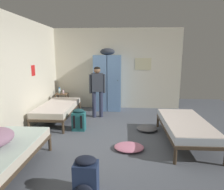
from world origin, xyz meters
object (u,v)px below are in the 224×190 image
shelf_unit (62,100)px  person_traveler (97,87)px  backpack_navy (86,177)px  backpack_teal (79,120)px  bed_left_rear (58,108)px  lotion_bottle (63,92)px  clothes_pile_grey (147,128)px  water_bottle (59,91)px  clothes_pile_pink (129,147)px  locker_bank (108,82)px  bed_right (185,125)px

shelf_unit → person_traveler: 1.62m
shelf_unit → backpack_navy: shelf_unit is taller
backpack_teal → bed_left_rear: bearing=138.9°
lotion_bottle → clothes_pile_grey: 3.21m
clothes_pile_grey → backpack_teal: bearing=-178.3°
water_bottle → clothes_pile_grey: size_ratio=0.40×
person_traveler → backpack_teal: (-0.33, -1.09, -0.66)m
backpack_navy → clothes_pile_grey: backpack_navy is taller
bed_left_rear → clothes_pile_pink: size_ratio=3.18×
bed_left_rear → water_bottle: 1.28m
clothes_pile_grey → clothes_pile_pink: bearing=-114.5°
backpack_navy → locker_bank: bearing=90.9°
person_traveler → locker_bank: bearing=74.6°
water_bottle → backpack_teal: size_ratio=0.37×
bed_left_rear → clothes_pile_grey: 2.54m
clothes_pile_pink → clothes_pile_grey: (0.47, 1.04, 0.02)m
person_traveler → lotion_bottle: size_ratio=9.55×
shelf_unit → bed_right: shelf_unit is taller
person_traveler → lotion_bottle: bearing=150.9°
person_traveler → bed_left_rear: bearing=-157.6°
person_traveler → clothes_pile_pink: person_traveler is taller
bed_right → person_traveler: 2.74m
backpack_teal → clothes_pile_grey: size_ratio=1.08×
shelf_unit → backpack_teal: bearing=-61.5°
backpack_teal → clothes_pile_grey: backpack_teal is taller
water_bottle → clothes_pile_grey: (2.78, -1.80, -0.60)m
bed_left_rear → shelf_unit: bearing=102.0°
backpack_teal → backpack_navy: 2.44m
bed_left_rear → bed_right: bearing=-21.1°
shelf_unit → water_bottle: bearing=166.0°
bed_right → lotion_bottle: lotion_bottle is taller
person_traveler → backpack_teal: person_traveler is taller
shelf_unit → backpack_navy: 4.49m
locker_bank → clothes_pile_grey: (1.14, -1.89, -0.91)m
bed_right → water_bottle: size_ratio=9.22×
shelf_unit → backpack_navy: size_ratio=1.04×
person_traveler → clothes_pile_pink: 2.43m
bed_right → locker_bank: bearing=126.6°
bed_left_rear → backpack_teal: 1.00m
clothes_pile_pink → water_bottle: bearing=129.1°
locker_bank → water_bottle: locker_bank is taller
backpack_navy → clothes_pile_pink: size_ratio=0.92×
bed_left_rear → bed_right: (3.18, -1.23, 0.00)m
person_traveler → bed_right: bearing=-38.4°
backpack_teal → clothes_pile_pink: size_ratio=0.92×
lotion_bottle → backpack_navy: size_ratio=0.29×
bed_right → clothes_pile_grey: bearing=139.2°
bed_left_rear → person_traveler: 1.28m
clothes_pile_pink → clothes_pile_grey: size_ratio=1.17×
shelf_unit → clothes_pile_pink: size_ratio=0.95×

